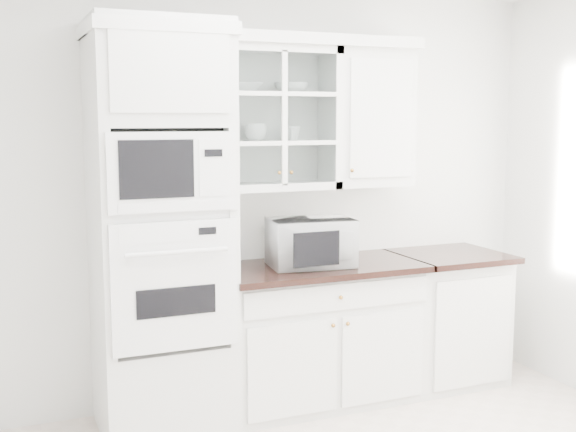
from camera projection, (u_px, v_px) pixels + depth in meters
name	position (u px, v px, depth m)	size (l,w,h in m)	color
room_shell	(356.00, 133.00, 3.50)	(4.00, 3.50, 2.70)	white
oven_column	(161.00, 231.00, 4.20)	(0.76, 0.68, 2.40)	silver
base_cabinet_run	(318.00, 332.00, 4.72)	(1.32, 0.67, 0.92)	silver
extra_base_cabinet	(446.00, 316.00, 5.10)	(0.72, 0.67, 0.92)	silver
upper_cabinet_glass	(274.00, 118.00, 4.56)	(0.80, 0.33, 0.90)	silver
upper_cabinet_solid	(368.00, 118.00, 4.82)	(0.55, 0.33, 0.90)	silver
crown_molding	(260.00, 39.00, 4.43)	(2.14, 0.38, 0.07)	white
countertop_microwave	(310.00, 242.00, 4.59)	(0.52, 0.43, 0.30)	white
bowl_a	(240.00, 87.00, 4.45)	(0.25, 0.25, 0.06)	white
bowl_b	(291.00, 88.00, 4.60)	(0.21, 0.21, 0.07)	white
cup_a	(255.00, 132.00, 4.54)	(0.14, 0.14, 0.11)	white
cup_b	(292.00, 133.00, 4.61)	(0.10, 0.10, 0.09)	white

